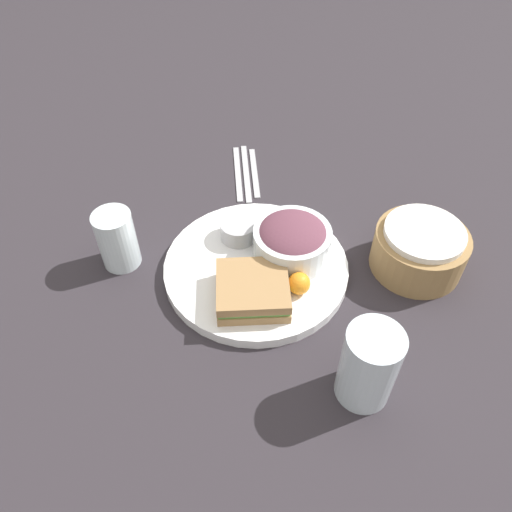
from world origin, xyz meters
TOP-DOWN VIEW (x-y plane):
  - ground_plane at (0.00, 0.00)m, footprint 4.00×4.00m
  - plate at (0.00, 0.00)m, footprint 0.32×0.32m
  - sandwich at (0.08, 0.01)m, footprint 0.13×0.14m
  - salad_bowl at (-0.03, 0.06)m, footprint 0.14×0.14m
  - dressing_cup at (-0.06, -0.04)m, footprint 0.07×0.07m
  - orange_wedge at (0.05, 0.08)m, footprint 0.04×0.04m
  - drink_glass at (0.20, 0.19)m, footprint 0.08×0.08m
  - bread_basket at (-0.07, 0.28)m, footprint 0.16×0.16m
  - fork at (-0.27, -0.09)m, footprint 0.19×0.06m
  - knife at (-0.28, -0.07)m, footprint 0.20×0.06m
  - spoon at (-0.28, -0.05)m, footprint 0.17×0.05m
  - water_glass at (0.02, -0.24)m, footprint 0.07×0.07m

SIDE VIEW (x-z plane):
  - ground_plane at x=0.00m, z-range 0.00..0.00m
  - fork at x=-0.27m, z-range 0.00..0.01m
  - knife at x=-0.28m, z-range 0.00..0.01m
  - spoon at x=-0.28m, z-range 0.00..0.01m
  - plate at x=0.00m, z-range 0.00..0.02m
  - dressing_cup at x=-0.06m, z-range 0.02..0.05m
  - orange_wedge at x=0.05m, z-range 0.02..0.06m
  - sandwich at x=0.08m, z-range 0.02..0.06m
  - bread_basket at x=-0.07m, z-range 0.00..0.09m
  - water_glass at x=0.02m, z-range 0.00..0.11m
  - salad_bowl at x=-0.03m, z-range 0.02..0.09m
  - drink_glass at x=0.20m, z-range 0.00..0.13m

